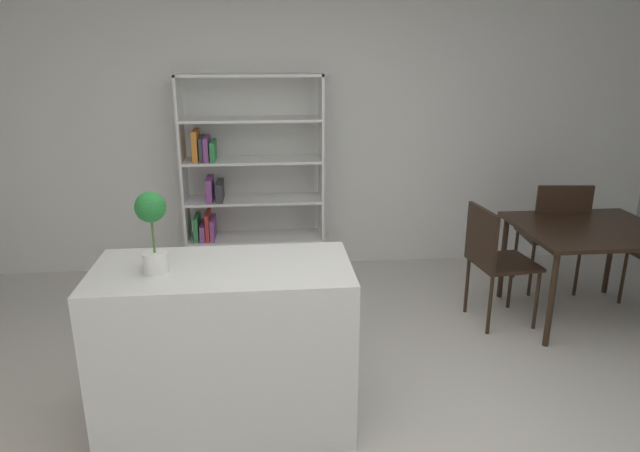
% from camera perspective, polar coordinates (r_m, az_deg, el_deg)
% --- Properties ---
extents(ground_plane, '(9.61, 9.61, 0.00)m').
position_cam_1_polar(ground_plane, '(3.23, 1.14, -21.46)').
color(ground_plane, beige).
extents(back_partition, '(6.98, 0.06, 2.69)m').
position_cam_1_polar(back_partition, '(5.26, -2.25, 10.12)').
color(back_partition, white).
rests_on(back_partition, ground_plane).
extents(kitchen_island, '(1.36, 0.66, 0.94)m').
position_cam_1_polar(kitchen_island, '(3.22, -9.37, -11.81)').
color(kitchen_island, silver).
rests_on(kitchen_island, ground_plane).
extents(potted_plant_on_island, '(0.15, 0.15, 0.42)m').
position_cam_1_polar(potted_plant_on_island, '(2.94, -16.54, 0.07)').
color(potted_plant_on_island, white).
rests_on(potted_plant_on_island, kitchen_island).
extents(open_bookshelf, '(1.22, 0.35, 1.82)m').
position_cam_1_polar(open_bookshelf, '(5.05, -7.99, 3.78)').
color(open_bookshelf, white).
rests_on(open_bookshelf, ground_plane).
extents(dining_table, '(1.06, 0.95, 0.74)m').
position_cam_1_polar(dining_table, '(4.73, 25.49, -0.94)').
color(dining_table, black).
rests_on(dining_table, ground_plane).
extents(dining_chair_far, '(0.49, 0.50, 0.97)m').
position_cam_1_polar(dining_chair_far, '(5.16, 22.57, -0.20)').
color(dining_chair_far, black).
rests_on(dining_chair_far, ground_plane).
extents(dining_chair_island_side, '(0.48, 0.48, 0.91)m').
position_cam_1_polar(dining_chair_island_side, '(4.43, 17.03, -2.75)').
color(dining_chair_island_side, black).
rests_on(dining_chair_island_side, ground_plane).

